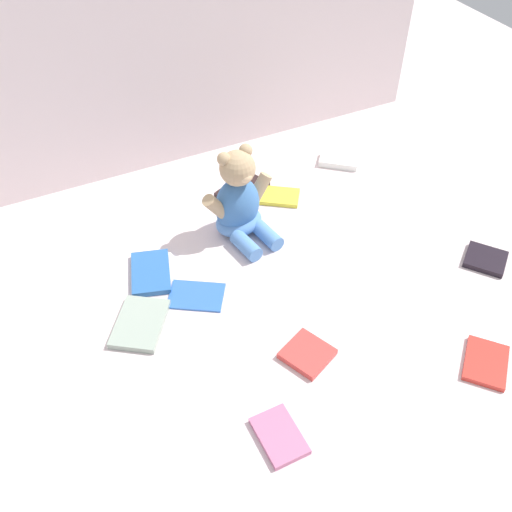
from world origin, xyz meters
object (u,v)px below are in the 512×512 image
at_px(book_case_3, 339,160).
at_px(book_case_8, 485,259).
at_px(book_case_6, 196,295).
at_px(book_case_7, 274,196).
at_px(book_case_0, 151,273).
at_px(book_case_1, 307,354).
at_px(teddy_bear, 239,203).
at_px(book_case_9, 140,324).
at_px(book_case_5, 486,363).
at_px(book_case_4, 242,190).
at_px(book_case_2, 279,436).

distance_m(book_case_3, book_case_8, 0.51).
bearing_deg(book_case_6, book_case_7, -21.22).
height_order(book_case_0, book_case_1, same).
distance_m(teddy_bear, book_case_7, 0.18).
height_order(book_case_6, book_case_7, book_case_7).
bearing_deg(book_case_6, book_case_0, 64.33).
height_order(teddy_bear, book_case_1, teddy_bear).
bearing_deg(book_case_1, book_case_8, -18.02).
distance_m(book_case_1, book_case_9, 0.36).
height_order(book_case_0, book_case_5, book_case_0).
bearing_deg(book_case_4, book_case_8, 14.68).
bearing_deg(teddy_bear, book_case_4, 53.21).
height_order(book_case_1, book_case_3, book_case_3).
xyz_separation_m(teddy_bear, book_case_8, (0.48, -0.36, -0.08)).
bearing_deg(book_case_6, book_case_4, -8.73).
height_order(teddy_bear, book_case_6, teddy_bear).
xyz_separation_m(book_case_2, book_case_8, (0.66, 0.19, 0.00)).
xyz_separation_m(book_case_4, book_case_9, (-0.39, -0.32, -0.00)).
relative_size(teddy_bear, book_case_2, 2.20).
relative_size(book_case_7, book_case_9, 0.97).
distance_m(book_case_6, book_case_8, 0.69).
distance_m(book_case_1, book_case_4, 0.56).
height_order(book_case_2, book_case_4, book_case_4).
relative_size(book_case_4, book_case_7, 1.00).
height_order(book_case_6, book_case_9, book_case_9).
height_order(book_case_5, book_case_9, book_case_9).
bearing_deg(book_case_3, book_case_9, 154.30).
distance_m(book_case_0, book_case_2, 0.51).
bearing_deg(teddy_bear, book_case_2, -117.08).
height_order(book_case_3, book_case_7, book_case_3).
bearing_deg(book_case_2, book_case_7, 63.08).
relative_size(teddy_bear, book_case_0, 1.74).
relative_size(book_case_4, book_case_8, 1.47).
bearing_deg(book_case_5, teddy_bear, -17.33).
height_order(book_case_1, book_case_8, book_case_1).
relative_size(book_case_4, book_case_5, 1.21).
height_order(book_case_0, book_case_9, same).
height_order(book_case_7, book_case_9, book_case_9).
height_order(book_case_2, book_case_3, book_case_3).
bearing_deg(book_case_9, teddy_bear, -115.57).
xyz_separation_m(book_case_2, book_case_5, (0.45, -0.04, -0.00)).
relative_size(book_case_0, book_case_7, 1.01).
bearing_deg(book_case_5, book_case_7, -30.72).
relative_size(book_case_0, book_case_9, 0.98).
relative_size(book_case_4, book_case_9, 0.97).
bearing_deg(book_case_3, book_case_4, 130.29).
distance_m(teddy_bear, book_case_2, 0.58).
distance_m(book_case_1, book_case_7, 0.53).
relative_size(book_case_5, book_case_7, 0.82).
bearing_deg(book_case_9, book_case_5, -179.80).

